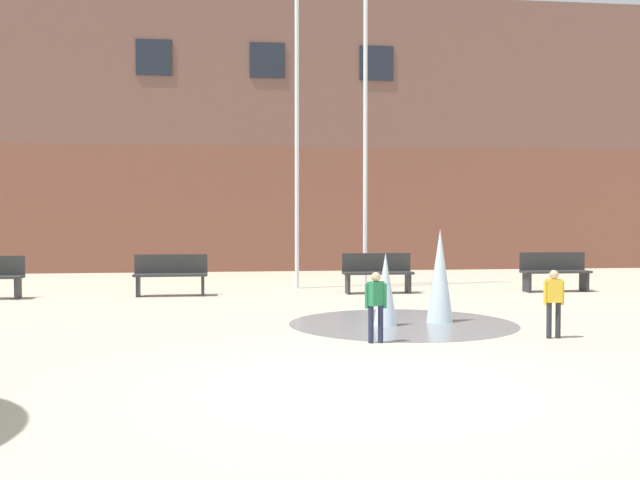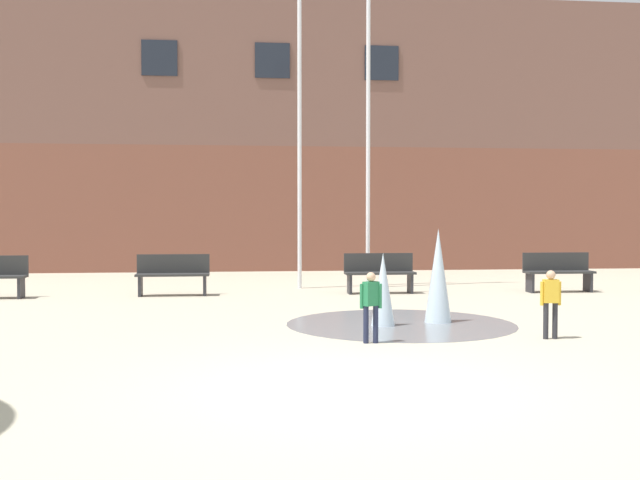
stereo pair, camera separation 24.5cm
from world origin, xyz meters
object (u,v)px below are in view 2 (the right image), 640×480
(park_bench_center, at_px, (173,274))
(child_running, at_px, (371,302))
(park_bench_near_trashcan, at_px, (558,271))
(flagpole_right, at_px, (369,110))
(child_with_pink_shirt, at_px, (551,299))
(flagpole_left, at_px, (301,112))
(park_bench_under_right_flagpole, at_px, (379,272))

(park_bench_center, bearing_deg, child_running, -63.85)
(park_bench_near_trashcan, xyz_separation_m, flagpole_right, (-4.17, 1.55, 3.87))
(child_with_pink_shirt, bearing_deg, flagpole_left, 116.84)
(child_with_pink_shirt, relative_size, flagpole_right, 0.12)
(park_bench_near_trashcan, distance_m, flagpole_right, 5.90)
(park_bench_near_trashcan, xyz_separation_m, child_with_pink_shirt, (-2.95, -6.36, 0.10))
(park_bench_near_trashcan, bearing_deg, flagpole_left, 165.16)
(child_running, xyz_separation_m, flagpole_right, (1.40, 7.98, 3.77))
(flagpole_left, height_order, flagpole_right, flagpole_right)
(child_with_pink_shirt, height_order, child_running, same)
(child_running, relative_size, flagpole_left, 0.12)
(park_bench_center, xyz_separation_m, child_running, (3.25, -6.62, 0.10))
(park_bench_under_right_flagpole, bearing_deg, flagpole_right, 89.73)
(flagpole_left, bearing_deg, park_bench_under_right_flagpole, -39.72)
(child_with_pink_shirt, bearing_deg, child_running, -171.91)
(park_bench_near_trashcan, distance_m, child_with_pink_shirt, 7.02)
(flagpole_right, bearing_deg, child_running, -99.94)
(child_running, bearing_deg, park_bench_under_right_flagpole, 48.57)
(park_bench_center, distance_m, child_with_pink_shirt, 8.80)
(park_bench_near_trashcan, relative_size, child_running, 1.62)
(park_bench_under_right_flagpole, xyz_separation_m, child_with_pink_shirt, (1.23, -6.52, 0.10))
(child_with_pink_shirt, xyz_separation_m, flagpole_left, (-2.91, 7.92, 3.71))
(park_bench_center, height_order, child_with_pink_shirt, child_with_pink_shirt)
(child_running, bearing_deg, child_with_pink_shirt, -28.05)
(child_running, height_order, flagpole_right, flagpole_right)
(child_with_pink_shirt, xyz_separation_m, child_running, (-2.62, -0.07, 0.00))
(park_bench_under_right_flagpole, relative_size, child_running, 1.62)
(park_bench_center, height_order, flagpole_right, flagpole_right)
(park_bench_center, relative_size, park_bench_near_trashcan, 1.00)
(child_with_pink_shirt, distance_m, flagpole_right, 8.85)
(park_bench_near_trashcan, height_order, child_with_pink_shirt, child_with_pink_shirt)
(park_bench_center, relative_size, flagpole_left, 0.20)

